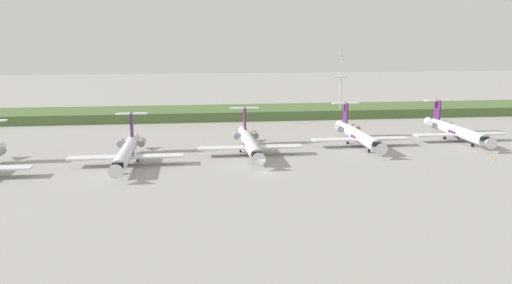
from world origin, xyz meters
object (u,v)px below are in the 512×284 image
(safety_cone_front_marker, at_px, (495,159))
(regional_jet_fifth, at_px, (456,130))
(regional_jet_second, at_px, (127,152))
(regional_jet_third, at_px, (250,143))
(antenna_mast, at_px, (341,92))
(regional_jet_fourth, at_px, (358,135))

(safety_cone_front_marker, bearing_deg, regional_jet_fifth, 83.30)
(regional_jet_second, bearing_deg, regional_jet_third, 12.86)
(antenna_mast, bearing_deg, regional_jet_third, -125.97)
(regional_jet_third, relative_size, regional_jet_fourth, 1.00)
(regional_jet_second, bearing_deg, safety_cone_front_marker, -4.86)
(regional_jet_second, xyz_separation_m, regional_jet_fifth, (78.96, 14.51, 0.00))
(regional_jet_fifth, height_order, safety_cone_front_marker, regional_jet_fifth)
(antenna_mast, bearing_deg, regional_jet_second, -138.42)
(regional_jet_fourth, xyz_separation_m, safety_cone_front_marker, (23.85, -18.28, -2.26))
(regional_jet_fourth, relative_size, regional_jet_fifth, 1.00)
(regional_jet_fifth, xyz_separation_m, safety_cone_front_marker, (-2.47, -21.02, -2.26))
(regional_jet_third, bearing_deg, regional_jet_fourth, 12.38)
(regional_jet_third, height_order, antenna_mast, antenna_mast)
(regional_jet_fifth, height_order, antenna_mast, antenna_mast)
(regional_jet_fourth, distance_m, antenna_mast, 43.16)
(regional_jet_fifth, bearing_deg, regional_jet_third, -170.79)
(regional_jet_second, height_order, regional_jet_fourth, same)
(regional_jet_third, distance_m, regional_jet_fifth, 53.77)
(regional_jet_fourth, relative_size, antenna_mast, 1.55)
(regional_jet_second, distance_m, regional_jet_fourth, 53.94)
(regional_jet_fourth, relative_size, safety_cone_front_marker, 56.36)
(regional_jet_fifth, bearing_deg, regional_jet_second, -169.58)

